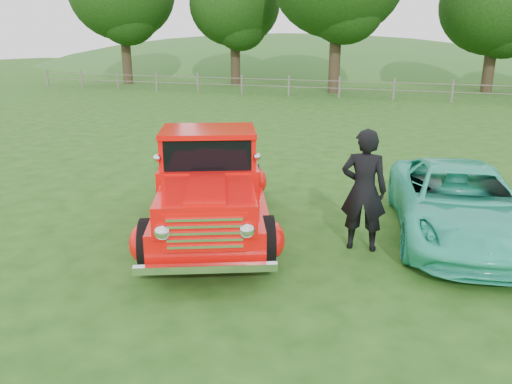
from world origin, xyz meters
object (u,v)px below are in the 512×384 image
(tree_near_east, at_px, (497,4))
(teal_sedan, at_px, (459,203))
(man, at_px, (364,190))
(red_pickup, at_px, (210,186))
(tree_mid_west, at_px, (235,5))

(tree_near_east, bearing_deg, teal_sedan, -93.69)
(teal_sedan, distance_m, man, 1.80)
(red_pickup, relative_size, teal_sedan, 1.22)
(tree_near_east, distance_m, man, 28.60)
(tree_near_east, xyz_separation_m, man, (-3.15, -28.10, -4.29))
(teal_sedan, xyz_separation_m, man, (-1.40, -1.07, 0.36))
(tree_near_east, bearing_deg, man, -96.39)
(tree_mid_west, bearing_deg, tree_near_east, 3.37)
(red_pickup, bearing_deg, teal_sedan, -8.09)
(teal_sedan, bearing_deg, red_pickup, -173.82)
(tree_near_east, relative_size, red_pickup, 1.58)
(tree_mid_west, xyz_separation_m, man, (13.85, -27.10, -4.59))
(tree_mid_west, relative_size, red_pickup, 1.61)
(tree_mid_west, bearing_deg, red_pickup, -67.47)
(tree_mid_west, height_order, man, tree_mid_west)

